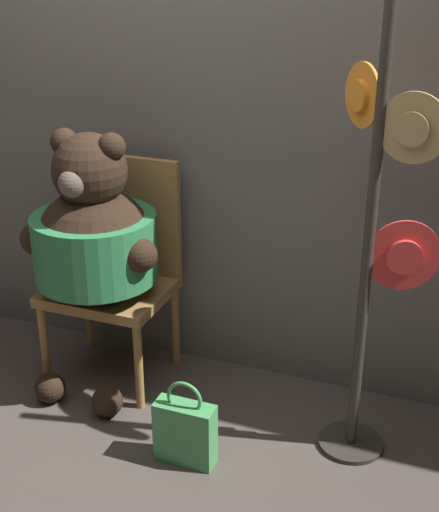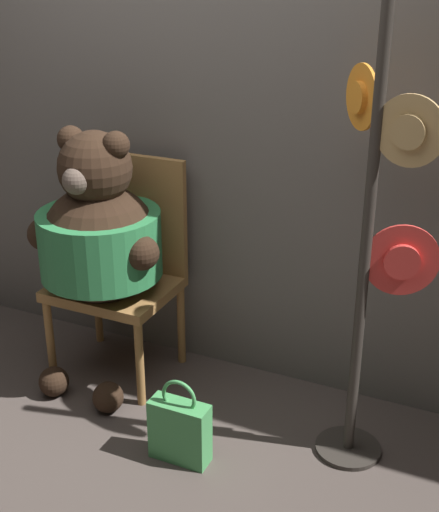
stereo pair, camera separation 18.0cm
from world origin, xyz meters
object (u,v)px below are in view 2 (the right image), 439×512
Objects in this scene: chair at (123,260)px; handbag_on_ground at (180,430)px; teddy_bear at (99,237)px; hat_display_rack at (375,251)px.

handbag_on_ground is (0.60, -0.57, -0.43)m from chair.
hat_display_rack reaches higher than teddy_bear.
handbag_on_ground is at bearing -32.99° from teddy_bear.
chair reaches higher than handbag_on_ground.
teddy_bear reaches higher than handbag_on_ground.
hat_display_rack is at bearing -9.04° from chair.
chair is 0.85× the size of teddy_bear.
handbag_on_ground is at bearing -43.42° from chair.
handbag_on_ground is at bearing -150.91° from hat_display_rack.
teddy_bear is at bearing 178.65° from hat_display_rack.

